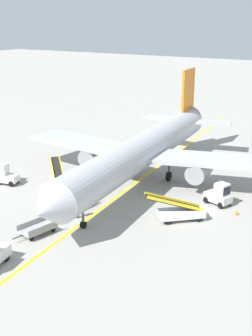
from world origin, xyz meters
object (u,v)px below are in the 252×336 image
at_px(ground_crew_marshaller, 77,208).
at_px(safety_cone_nose_left, 101,175).
at_px(safety_cone_nose_right, 237,212).
at_px(belt_loader_aft_hold, 180,211).
at_px(baggage_tug_by_cargo_door, 5,175).
at_px(belt_loader_forward_hold, 59,181).
at_px(baggage_cart_loaded, 37,229).
at_px(baggage_tug_near_wing, 219,195).
at_px(airliner, 144,150).
at_px(baggage_cart_empty_trailing, 78,202).

bearing_deg(ground_crew_marshaller, safety_cone_nose_left, 113.32).
distance_m(safety_cone_nose_left, safety_cone_nose_right, 15.63).
xyz_separation_m(belt_loader_aft_hold, safety_cone_nose_right, (3.72, 3.49, -0.56)).
xyz_separation_m(baggage_tug_by_cargo_door, ground_crew_marshaller, (11.24, -2.88, -0.02)).
bearing_deg(belt_loader_aft_hold, ground_crew_marshaller, -151.91).
relative_size(belt_loader_forward_hold, belt_loader_aft_hold, 0.99).
bearing_deg(baggage_cart_loaded, safety_cone_nose_right, 43.85).
distance_m(baggage_tug_by_cargo_door, safety_cone_nose_left, 9.84).
distance_m(baggage_cart_loaded, safety_cone_nose_left, 14.19).
bearing_deg(belt_loader_forward_hold, safety_cone_nose_left, 73.09).
bearing_deg(belt_loader_aft_hold, baggage_tug_near_wing, 71.62).
height_order(airliner, baggage_tug_by_cargo_door, airliner).
bearing_deg(safety_cone_nose_left, belt_loader_forward_hold, -106.91).
distance_m(baggage_tug_near_wing, belt_loader_forward_hold, 15.53).
bearing_deg(airliner, baggage_tug_near_wing, -11.38).
height_order(baggage_tug_near_wing, belt_loader_forward_hold, belt_loader_forward_hold).
height_order(airliner, baggage_cart_loaded, airliner).
height_order(airliner, safety_cone_nose_left, airliner).
height_order(belt_loader_aft_hold, ground_crew_marshaller, belt_loader_aft_hold).
distance_m(belt_loader_forward_hold, safety_cone_nose_left, 5.36).
xyz_separation_m(baggage_cart_loaded, safety_cone_nose_right, (12.11, 11.64, -0.25)).
bearing_deg(baggage_tug_near_wing, belt_loader_aft_hold, -108.38).
distance_m(belt_loader_forward_hold, ground_crew_marshaller, 7.34).
bearing_deg(baggage_tug_by_cargo_door, belt_loader_forward_hold, 17.22).
bearing_deg(belt_loader_forward_hold, baggage_tug_near_wing, 16.08).
bearing_deg(belt_loader_forward_hold, baggage_tug_by_cargo_door, -162.78).
relative_size(baggage_tug_by_cargo_door, safety_cone_nose_left, 6.06).
relative_size(airliner, safety_cone_nose_right, 80.33).
relative_size(baggage_tug_near_wing, baggage_tug_by_cargo_door, 1.01).
bearing_deg(baggage_tug_by_cargo_door, airliner, 33.65).
bearing_deg(safety_cone_nose_left, safety_cone_nose_right, -7.87).
height_order(airliner, safety_cone_nose_right, airliner).
xyz_separation_m(baggage_tug_near_wing, safety_cone_nose_left, (-13.37, 0.80, -0.71)).
distance_m(airliner, baggage_cart_loaded, 15.09).
relative_size(airliner, baggage_cart_loaded, 9.20).
xyz_separation_m(belt_loader_aft_hold, ground_crew_marshaller, (-7.59, -4.05, 0.13)).
bearing_deg(safety_cone_nose_left, baggage_cart_loaded, -76.25).
height_order(belt_loader_aft_hold, baggage_cart_loaded, belt_loader_aft_hold).
xyz_separation_m(baggage_tug_by_cargo_door, baggage_cart_empty_trailing, (9.96, -1.01, -0.46)).
relative_size(belt_loader_forward_hold, baggage_cart_empty_trailing, 1.17).
bearing_deg(airliner, ground_crew_marshaller, -92.37).
distance_m(baggage_tug_by_cargo_door, baggage_cart_empty_trailing, 10.02).
xyz_separation_m(belt_loader_aft_hold, baggage_cart_empty_trailing, (-8.87, -2.19, -0.31)).
bearing_deg(baggage_tug_by_cargo_door, belt_loader_aft_hold, 3.57).
relative_size(belt_loader_forward_hold, baggage_cart_loaded, 1.16).
distance_m(airliner, ground_crew_marshaller, 10.95).
relative_size(baggage_cart_empty_trailing, safety_cone_nose_left, 8.61).
bearing_deg(baggage_cart_empty_trailing, safety_cone_nose_left, 110.32).
relative_size(baggage_tug_near_wing, belt_loader_aft_hold, 0.60).
distance_m(belt_loader_aft_hold, baggage_cart_loaded, 11.70).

